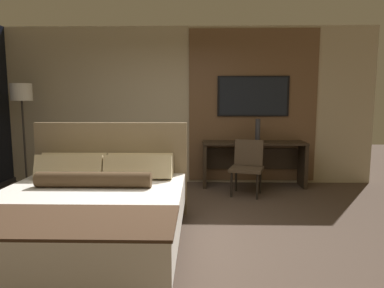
# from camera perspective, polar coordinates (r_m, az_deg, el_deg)

# --- Properties ---
(ground_plane) EXTENTS (16.00, 16.00, 0.00)m
(ground_plane) POSITION_cam_1_polar(r_m,az_deg,el_deg) (3.96, -6.07, -15.18)
(ground_plane) COLOR #4C3D33
(wall_back_tv_panel) EXTENTS (7.20, 0.09, 2.80)m
(wall_back_tv_panel) POSITION_cam_1_polar(r_m,az_deg,el_deg) (6.22, -1.46, 6.34)
(wall_back_tv_panel) COLOR #BCAD8E
(wall_back_tv_panel) RESTS_ON ground_plane
(bed) EXTENTS (1.98, 2.27, 1.22)m
(bed) POSITION_cam_1_polar(r_m,az_deg,el_deg) (3.77, -16.98, -11.11)
(bed) COLOR #33281E
(bed) RESTS_ON ground_plane
(desk) EXTENTS (1.78, 0.48, 0.79)m
(desk) POSITION_cam_1_polar(r_m,az_deg,el_deg) (6.11, 10.20, -2.00)
(desk) COLOR #2D2319
(desk) RESTS_ON ground_plane
(tv) EXTENTS (1.26, 0.04, 0.71)m
(tv) POSITION_cam_1_polar(r_m,az_deg,el_deg) (6.22, 10.15, 7.85)
(tv) COLOR black
(desk_chair) EXTENTS (0.61, 0.61, 0.87)m
(desk_chair) POSITION_cam_1_polar(r_m,az_deg,el_deg) (5.57, 9.24, -3.07)
(desk_chair) COLOR #4C3D2D
(desk_chair) RESTS_ON ground_plane
(floor_lamp) EXTENTS (0.34, 0.34, 1.78)m
(floor_lamp) POSITION_cam_1_polar(r_m,az_deg,el_deg) (6.32, -26.51, 6.45)
(floor_lamp) COLOR #282623
(floor_lamp) RESTS_ON ground_plane
(vase_tall) EXTENTS (0.08, 0.08, 0.40)m
(vase_tall) POSITION_cam_1_polar(r_m,az_deg,el_deg) (5.97, 10.89, 2.21)
(vase_tall) COLOR #333338
(vase_tall) RESTS_ON desk
(book) EXTENTS (0.24, 0.18, 0.03)m
(book) POSITION_cam_1_polar(r_m,az_deg,el_deg) (5.99, 8.98, 0.47)
(book) COLOR #332D28
(book) RESTS_ON desk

